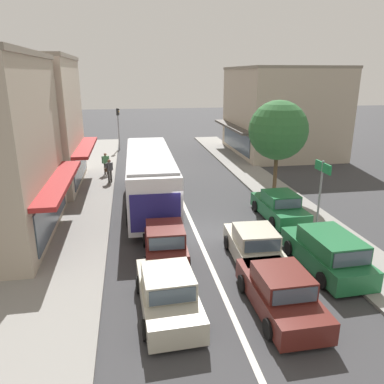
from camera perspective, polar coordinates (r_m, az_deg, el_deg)
ground_plane at (r=18.41m, az=0.65°, el=-6.28°), size 140.00×140.00×0.00m
lane_centre_line at (r=22.08m, az=-1.19°, el=-2.14°), size 0.20×28.00×0.01m
sidewalk_left at (r=24.04m, az=-18.17°, el=-1.21°), size 5.20×44.00×0.14m
kerb_right at (r=25.47m, az=12.06°, el=0.30°), size 2.80×44.00×0.12m
shopfront_mid_block at (r=27.14m, az=-25.19°, el=9.24°), size 8.58×8.04×8.59m
building_right_far at (r=37.54m, az=13.45°, el=11.88°), size 9.85×10.68×8.10m
city_bus at (r=21.75m, az=-6.44°, el=2.62°), size 2.87×10.89×3.23m
sedan_behind_bus_near at (r=12.57m, az=-3.69°, el=-15.10°), size 2.04×4.27×1.47m
sedan_queue_far_back at (r=12.89m, az=13.31°, el=-14.68°), size 1.94×4.22×1.47m
hatchback_adjacent_lane_lead at (r=15.81m, az=-4.14°, el=-7.69°), size 1.90×3.75×1.54m
sedan_adjacent_lane_trail at (r=15.73m, az=9.51°, el=-8.23°), size 2.03×4.27×1.47m
parked_wagon_kerb_front at (r=15.83m, az=19.90°, el=-8.60°), size 2.05×4.56×1.58m
parked_sedan_kerb_second at (r=20.53m, az=13.17°, el=-2.22°), size 1.97×4.24×1.47m
traffic_light_downstreet at (r=38.86m, az=-11.19°, el=10.43°), size 0.33×0.24×4.20m
directional_road_sign at (r=18.62m, az=19.14°, el=1.74°), size 0.10×1.40×3.60m
street_tree_right at (r=23.39m, az=13.00°, el=9.14°), size 3.57×3.57×6.00m
pedestrian_with_handbag_near at (r=26.85m, az=-12.50°, el=3.39°), size 0.59×0.52×1.63m
pedestrian_browsing_midblock at (r=29.14m, az=-12.98°, el=4.45°), size 0.65×0.32×1.63m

